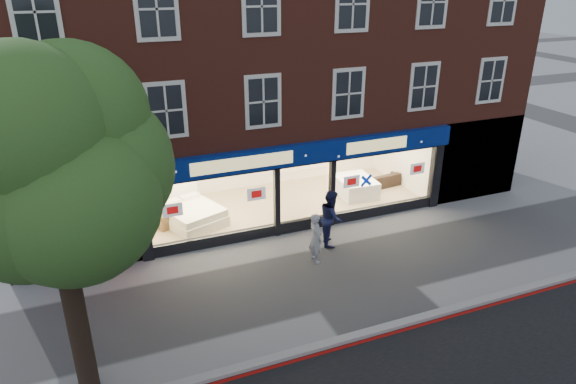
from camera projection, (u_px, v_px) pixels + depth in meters
ground at (344, 271)px, 15.85m from camera, size 120.00×120.00×0.00m
kerb_line at (400, 331)px, 13.21m from camera, size 60.00×0.10×0.01m
kerb_stone at (396, 325)px, 13.36m from camera, size 60.00×0.25×0.12m
showroom_floor at (282, 204)px, 20.30m from camera, size 11.00×4.50×0.10m
building at (264, 26)px, 19.12m from camera, size 19.00×8.26×10.30m
street_tree at (46, 184)px, 9.42m from camera, size 4.00×3.20×6.60m
display_bed at (190, 213)px, 18.62m from camera, size 2.53×2.76×1.28m
bedside_table at (164, 221)px, 18.18m from camera, size 0.58×0.58×0.55m
mattress_stack at (355, 186)px, 20.96m from camera, size 1.51×1.85×0.70m
sofa at (382, 179)px, 21.84m from camera, size 2.00×0.95×0.56m
a_board at (102, 261)px, 15.61m from camera, size 0.63×0.53×0.82m
pedestrian_grey at (316, 238)px, 16.11m from camera, size 0.43×0.63×1.66m
pedestrian_blue at (331, 217)px, 17.14m from camera, size 1.00×1.12×1.93m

